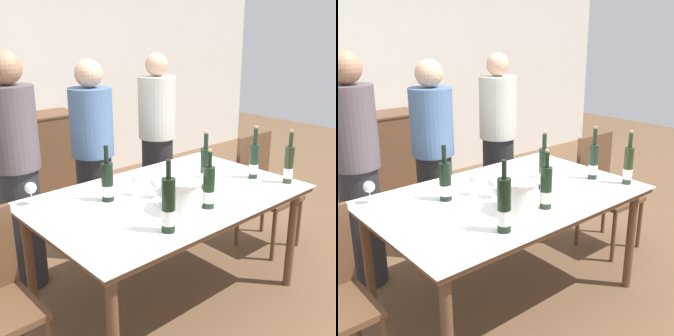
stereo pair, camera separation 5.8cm
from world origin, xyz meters
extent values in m
plane|color=brown|center=(0.00, 0.00, 0.00)|extent=(12.00, 12.00, 0.00)
cube|color=brown|center=(-0.06, 2.38, 0.46)|extent=(1.43, 0.44, 0.91)
cube|color=brown|center=(-0.06, 2.38, 0.92)|extent=(1.47, 0.46, 0.02)
cylinder|color=brown|center=(0.77, -0.46, 0.37)|extent=(0.06, 0.06, 0.74)
cylinder|color=brown|center=(-0.77, 0.46, 0.37)|extent=(0.06, 0.06, 0.74)
cylinder|color=brown|center=(0.77, 0.46, 0.37)|extent=(0.06, 0.06, 0.74)
cube|color=brown|center=(0.00, 0.00, 0.76)|extent=(1.70, 1.08, 0.04)
cube|color=white|center=(0.00, 0.00, 0.78)|extent=(1.73, 1.11, 0.01)
cylinder|color=white|center=(-0.11, -0.25, 0.88)|extent=(0.22, 0.22, 0.19)
cylinder|color=white|center=(-0.11, -0.25, 0.97)|extent=(0.23, 0.23, 0.01)
cylinder|color=black|center=(-0.35, -0.39, 0.93)|extent=(0.07, 0.07, 0.29)
cylinder|color=white|center=(-0.35, -0.39, 0.86)|extent=(0.08, 0.08, 0.08)
cylinder|color=black|center=(-0.35, -0.39, 1.12)|extent=(0.03, 0.03, 0.10)
cylinder|color=black|center=(-0.34, 0.18, 0.90)|extent=(0.08, 0.08, 0.24)
cylinder|color=white|center=(-0.34, 0.18, 0.85)|extent=(0.08, 0.08, 0.07)
cylinder|color=black|center=(-0.34, 0.18, 1.08)|extent=(0.03, 0.03, 0.11)
cylinder|color=black|center=(0.04, -0.32, 0.91)|extent=(0.07, 0.07, 0.25)
cylinder|color=white|center=(0.04, -0.32, 0.85)|extent=(0.07, 0.07, 0.07)
cylinder|color=black|center=(0.04, -0.32, 1.08)|extent=(0.03, 0.03, 0.09)
cylinder|color=tan|center=(0.04, -0.32, 1.13)|extent=(0.02, 0.02, 0.02)
cylinder|color=#1E3323|center=(0.67, -0.17, 0.91)|extent=(0.06, 0.06, 0.25)
cylinder|color=white|center=(0.67, -0.17, 0.85)|extent=(0.07, 0.07, 0.07)
cylinder|color=#1E3323|center=(0.67, -0.17, 1.09)|extent=(0.03, 0.03, 0.11)
cylinder|color=tan|center=(0.67, -0.17, 1.15)|extent=(0.02, 0.02, 0.02)
cylinder|color=#28381E|center=(0.77, -0.39, 0.91)|extent=(0.06, 0.06, 0.26)
cylinder|color=white|center=(0.77, -0.39, 0.85)|extent=(0.06, 0.06, 0.07)
cylinder|color=#28381E|center=(0.77, -0.39, 1.09)|extent=(0.03, 0.03, 0.10)
cylinder|color=tan|center=(0.77, -0.39, 1.15)|extent=(0.02, 0.02, 0.02)
cylinder|color=#1E3323|center=(0.26, -0.08, 0.92)|extent=(0.07, 0.07, 0.28)
cylinder|color=white|center=(0.26, -0.08, 0.86)|extent=(0.07, 0.07, 0.08)
cylinder|color=#1E3323|center=(0.26, -0.08, 1.11)|extent=(0.03, 0.03, 0.10)
cylinder|color=tan|center=(0.26, -0.08, 1.17)|extent=(0.02, 0.02, 0.02)
cylinder|color=white|center=(-0.15, 0.13, 0.78)|extent=(0.07, 0.07, 0.00)
cylinder|color=white|center=(-0.15, 0.13, 0.82)|extent=(0.01, 0.01, 0.08)
sphere|color=white|center=(-0.15, 0.13, 0.89)|extent=(0.07, 0.07, 0.07)
cylinder|color=white|center=(-0.72, 0.43, 0.78)|extent=(0.07, 0.07, 0.00)
cylinder|color=white|center=(-0.72, 0.43, 0.83)|extent=(0.01, 0.01, 0.08)
sphere|color=white|center=(-0.72, 0.43, 0.89)|extent=(0.07, 0.07, 0.07)
cylinder|color=white|center=(-0.15, -0.09, 0.78)|extent=(0.07, 0.07, 0.00)
cylinder|color=white|center=(-0.15, -0.09, 0.82)|extent=(0.01, 0.01, 0.06)
sphere|color=white|center=(-0.15, -0.09, 0.87)|extent=(0.07, 0.07, 0.07)
cylinder|color=white|center=(-0.09, 0.01, 0.78)|extent=(0.07, 0.07, 0.00)
cylinder|color=white|center=(-0.09, 0.01, 0.82)|extent=(0.01, 0.01, 0.06)
sphere|color=white|center=(-0.09, 0.01, 0.88)|extent=(0.08, 0.08, 0.08)
cylinder|color=brown|center=(-0.97, 0.18, 0.22)|extent=(0.03, 0.03, 0.44)
cylinder|color=brown|center=(0.97, -0.18, 0.22)|extent=(0.03, 0.03, 0.43)
cylinder|color=brown|center=(1.34, -0.18, 0.22)|extent=(0.03, 0.03, 0.43)
cylinder|color=brown|center=(0.97, 0.18, 0.22)|extent=(0.03, 0.03, 0.43)
cylinder|color=brown|center=(1.34, 0.18, 0.22)|extent=(0.03, 0.03, 0.43)
cube|color=brown|center=(1.16, 0.00, 0.45)|extent=(0.42, 0.42, 0.04)
cube|color=brown|center=(1.16, 0.19, 0.71)|extent=(0.42, 0.04, 0.49)
cylinder|color=#2D2D33|center=(-0.64, 0.84, 0.45)|extent=(0.28, 0.28, 0.89)
cylinder|color=#594C51|center=(-0.64, 0.84, 1.17)|extent=(0.33, 0.33, 0.56)
sphere|color=#A37556|center=(-0.64, 0.84, 1.56)|extent=(0.22, 0.22, 0.22)
cylinder|color=#262628|center=(-0.01, 0.86, 0.43)|extent=(0.28, 0.28, 0.86)
cylinder|color=#4C6B93|center=(-0.01, 0.86, 1.12)|extent=(0.33, 0.33, 0.52)
sphere|color=#DBAD89|center=(-0.01, 0.86, 1.49)|extent=(0.21, 0.21, 0.21)
cylinder|color=#262628|center=(0.68, 0.90, 0.44)|extent=(0.28, 0.28, 0.88)
cylinder|color=beige|center=(0.68, 0.90, 1.15)|extent=(0.33, 0.33, 0.54)
sphere|color=#DBAD89|center=(0.68, 0.90, 1.51)|extent=(0.20, 0.20, 0.20)
camera|label=1|loc=(-1.69, -1.88, 1.79)|focal=45.00mm
camera|label=2|loc=(-1.65, -1.91, 1.79)|focal=45.00mm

